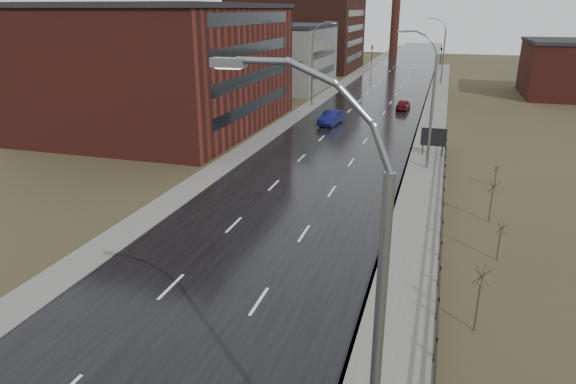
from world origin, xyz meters
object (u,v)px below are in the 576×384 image
Objects in this scene: car_near at (331,118)px; car_far at (403,105)px; billboard at (434,138)px; streetlight_main at (363,342)px.

car_far is at bearing 66.91° from car_near.
billboard is 23.41m from car_far.
billboard is 0.55× the size of car_near.
car_near is (-11.27, 48.95, -5.25)m from streetlight_main.
car_far is at bearing 93.75° from streetlight_main.
billboard reaches higher than car_near.
car_near is (-11.90, 10.85, -1.00)m from billboard.
car_far is at bearing 101.40° from billboard.
car_near is at bearing 60.87° from car_far.
car_near is at bearing 137.65° from billboard.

